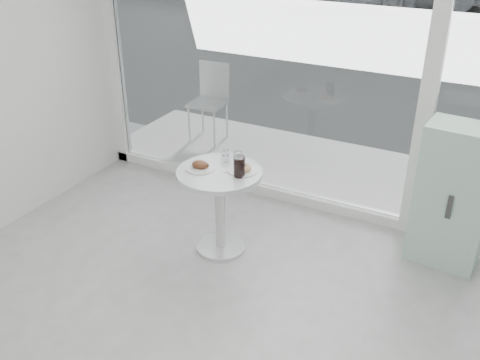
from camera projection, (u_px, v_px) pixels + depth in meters
The scene contains 11 objects.
storefront at pixel (338, 37), 4.62m from camera, with size 5.00×0.14×3.00m.
main_table at pixel (220, 194), 4.53m from camera, with size 0.72×0.72×0.77m.
patio_deck at pixel (342, 173), 6.06m from camera, with size 5.60×1.60×0.05m, color beige.
street at pixel (473, 8), 15.64m from camera, with size 40.00×24.00×0.00m, color #3A3A3A.
mint_cabinet at pixel (453, 196), 4.37m from camera, with size 0.60×0.43×1.23m.
patio_chair at pixel (211, 97), 6.66m from camera, with size 0.43×0.43×0.96m.
plate_fritter at pixel (201, 166), 4.45m from camera, with size 0.24×0.24×0.07m.
plate_donut at pixel (243, 169), 4.41m from camera, with size 0.24×0.24×0.06m.
water_tumbler_a at pixel (225, 157), 4.57m from camera, with size 0.07×0.07×0.11m.
water_tumbler_b at pixel (238, 159), 4.51m from camera, with size 0.07×0.07×0.12m.
cola_glass at pixel (239, 167), 4.30m from camera, with size 0.09×0.09×0.18m.
Camera 1 is at (1.50, -1.53, 2.75)m, focal length 40.00 mm.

